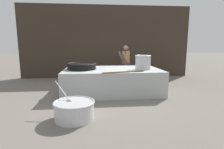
{
  "coord_description": "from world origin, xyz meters",
  "views": [
    {
      "loc": [
        -0.56,
        -5.77,
        1.57
      ],
      "look_at": [
        0.0,
        0.0,
        0.59
      ],
      "focal_mm": 28.0,
      "sensor_mm": 36.0,
      "label": 1
    }
  ],
  "objects": [
    {
      "name": "stirring_paddle",
      "position": [
        0.3,
        -0.86,
        0.81
      ],
      "size": [
        1.25,
        0.37,
        0.04
      ],
      "rotation": [
        0.0,
        0.0,
        0.24
      ],
      "color": "brown",
      "rests_on": "hearth_platform"
    },
    {
      "name": "ground_plane",
      "position": [
        0.0,
        0.0,
        0.0
      ],
      "size": [
        60.0,
        60.0,
        0.0
      ],
      "primitive_type": "plane",
      "color": "slate"
    },
    {
      "name": "stock_pot",
      "position": [
        0.99,
        -0.25,
        1.03
      ],
      "size": [
        0.52,
        0.52,
        0.46
      ],
      "color": "#B7B7BC",
      "rests_on": "hearth_platform"
    },
    {
      "name": "hearth_platform",
      "position": [
        0.0,
        0.0,
        0.39
      ],
      "size": [
        3.14,
        1.94,
        0.79
      ],
      "color": "#B2B7B7",
      "rests_on": "ground_plane"
    },
    {
      "name": "prep_bowl_vegetables",
      "position": [
        -1.02,
        -2.17,
        0.22
      ],
      "size": [
        0.92,
        0.95,
        0.75
      ],
      "color": "silver",
      "rests_on": "ground_plane"
    },
    {
      "name": "cook",
      "position": [
        0.72,
        1.51,
        0.85
      ],
      "size": [
        0.43,
        0.61,
        1.56
      ],
      "rotation": [
        0.0,
        0.0,
        3.36
      ],
      "color": "#8C6647",
      "rests_on": "ground_plane"
    },
    {
      "name": "giant_wok_near",
      "position": [
        -1.0,
        -0.05,
        0.9
      ],
      "size": [
        0.96,
        0.96,
        0.21
      ],
      "color": "black",
      "rests_on": "hearth_platform"
    },
    {
      "name": "back_wall",
      "position": [
        0.0,
        2.87,
        1.72
      ],
      "size": [
        8.17,
        0.24,
        3.44
      ],
      "primitive_type": "cube",
      "color": "#382D23",
      "rests_on": "ground_plane"
    }
  ]
}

